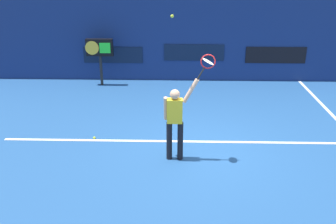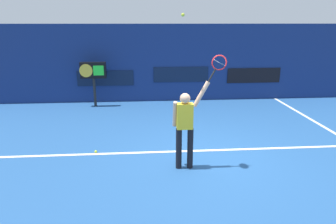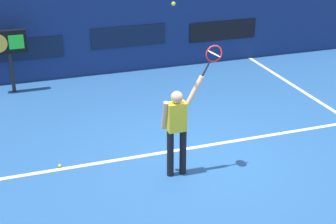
# 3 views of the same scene
# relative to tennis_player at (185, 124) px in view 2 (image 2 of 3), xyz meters

# --- Properties ---
(ground_plane) EXTENTS (18.00, 18.00, 0.00)m
(ground_plane) POSITION_rel_tennis_player_xyz_m (0.64, 0.44, -1.01)
(ground_plane) COLOR #23518C
(back_wall) EXTENTS (18.00, 0.20, 3.04)m
(back_wall) POSITION_rel_tennis_player_xyz_m (0.64, 6.09, 0.51)
(back_wall) COLOR navy
(back_wall) RESTS_ON ground_plane
(sponsor_banner_center) EXTENTS (2.20, 0.03, 0.60)m
(sponsor_banner_center) POSITION_rel_tennis_player_xyz_m (0.64, 5.97, 0.06)
(sponsor_banner_center) COLOR #0C1933
(sponsor_banner_portside) EXTENTS (2.20, 0.03, 0.60)m
(sponsor_banner_portside) POSITION_rel_tennis_player_xyz_m (-2.36, 5.97, -0.05)
(sponsor_banner_portside) COLOR #0C1933
(sponsor_banner_starboard) EXTENTS (2.20, 0.03, 0.60)m
(sponsor_banner_starboard) POSITION_rel_tennis_player_xyz_m (3.64, 5.97, -0.02)
(sponsor_banner_starboard) COLOR black
(court_baseline) EXTENTS (10.00, 0.10, 0.01)m
(court_baseline) POSITION_rel_tennis_player_xyz_m (0.64, 0.86, -1.00)
(court_baseline) COLOR white
(court_baseline) RESTS_ON ground_plane
(court_sideline) EXTENTS (0.10, 7.00, 0.01)m
(court_sideline) POSITION_rel_tennis_player_xyz_m (4.63, 2.44, -1.00)
(court_sideline) COLOR white
(court_sideline) RESTS_ON ground_plane
(tennis_player) EXTENTS (0.76, 0.31, 1.94)m
(tennis_player) POSITION_rel_tennis_player_xyz_m (0.00, 0.00, 0.00)
(tennis_player) COLOR black
(tennis_player) RESTS_ON ground_plane
(tennis_racket) EXTENTS (0.44, 0.27, 0.61)m
(tennis_racket) POSITION_rel_tennis_player_xyz_m (0.66, -0.00, 1.27)
(tennis_racket) COLOR black
(tennis_ball) EXTENTS (0.07, 0.07, 0.07)m
(tennis_ball) POSITION_rel_tennis_player_xyz_m (-0.08, 0.01, 2.22)
(tennis_ball) COLOR #CCE033
(scoreboard_clock) EXTENTS (0.96, 0.20, 1.68)m
(scoreboard_clock) POSITION_rel_tennis_player_xyz_m (-2.73, 5.37, 0.29)
(scoreboard_clock) COLOR black
(scoreboard_clock) RESTS_ON ground_plane
(spare_ball) EXTENTS (0.07, 0.07, 0.07)m
(spare_ball) POSITION_rel_tennis_player_xyz_m (-2.08, 0.95, -0.98)
(spare_ball) COLOR #CCE033
(spare_ball) RESTS_ON ground_plane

